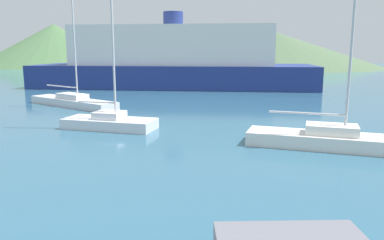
% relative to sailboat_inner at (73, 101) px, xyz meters
% --- Properties ---
extents(sailboat_inner, '(8.03, 6.84, 8.59)m').
position_rel_sailboat_inner_xyz_m(sailboat_inner, '(0.00, 0.00, 0.00)').
color(sailboat_inner, silver).
rests_on(sailboat_inner, ground_plane).
extents(sailboat_middle, '(7.60, 4.27, 6.87)m').
position_rel_sailboat_inner_xyz_m(sailboat_middle, '(15.29, -13.14, 0.01)').
color(sailboat_middle, white).
rests_on(sailboat_middle, ground_plane).
extents(sailboat_outer, '(5.51, 3.38, 10.15)m').
position_rel_sailboat_inner_xyz_m(sailboat_outer, '(4.52, -8.61, 0.05)').
color(sailboat_outer, silver).
rests_on(sailboat_outer, ground_plane).
extents(ferry_distant, '(33.35, 13.49, 8.67)m').
position_rel_sailboat_inner_xyz_m(ferry_distant, '(7.62, 15.31, 2.70)').
color(ferry_distant, navy).
rests_on(ferry_distant, ground_plane).
extents(hill_west, '(40.76, 40.76, 11.26)m').
position_rel_sailboat_inner_xyz_m(hill_west, '(-26.29, 76.26, 5.22)').
color(hill_west, '#476B42').
rests_on(hill_west, ground_plane).
extents(hill_central, '(46.39, 46.39, 10.57)m').
position_rel_sailboat_inner_xyz_m(hill_central, '(10.49, 77.60, 4.88)').
color(hill_central, '#4C6647').
rests_on(hill_central, ground_plane).
extents(hill_east, '(53.61, 53.61, 8.88)m').
position_rel_sailboat_inner_xyz_m(hill_east, '(32.46, 68.55, 4.03)').
color(hill_east, '#4C6647').
rests_on(hill_east, ground_plane).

